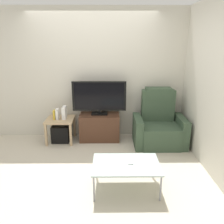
{
  "coord_description": "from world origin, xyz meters",
  "views": [
    {
      "loc": [
        0.34,
        -3.54,
        1.95
      ],
      "look_at": [
        0.37,
        0.5,
        0.7
      ],
      "focal_mm": 36.65,
      "sensor_mm": 36.0,
      "label": 1
    }
  ],
  "objects_px": {
    "book_middle": "(57,114)",
    "coffee_table": "(126,165)",
    "recliner_armchair": "(159,125)",
    "tv_stand": "(100,127)",
    "book_leftmost": "(55,115)",
    "game_console": "(64,113)",
    "side_table": "(60,122)",
    "subwoofer_box": "(61,133)",
    "television": "(99,97)",
    "cell_phone": "(130,161)"
  },
  "relations": [
    {
      "from": "tv_stand",
      "to": "side_table",
      "type": "relative_size",
      "value": 1.48
    },
    {
      "from": "side_table",
      "to": "book_leftmost",
      "type": "height_order",
      "value": "book_leftmost"
    },
    {
      "from": "television",
      "to": "cell_phone",
      "type": "xyz_separation_m",
      "value": [
        0.49,
        -1.64,
        -0.51
      ]
    },
    {
      "from": "book_leftmost",
      "to": "book_middle",
      "type": "height_order",
      "value": "book_middle"
    },
    {
      "from": "television",
      "to": "cell_phone",
      "type": "distance_m",
      "value": 1.78
    },
    {
      "from": "side_table",
      "to": "coffee_table",
      "type": "relative_size",
      "value": 0.6
    },
    {
      "from": "recliner_armchair",
      "to": "book_leftmost",
      "type": "bearing_deg",
      "value": -173.53
    },
    {
      "from": "book_leftmost",
      "to": "game_console",
      "type": "bearing_deg",
      "value": 8.97
    },
    {
      "from": "tv_stand",
      "to": "cell_phone",
      "type": "relative_size",
      "value": 5.33
    },
    {
      "from": "subwoofer_box",
      "to": "game_console",
      "type": "relative_size",
      "value": 1.39
    },
    {
      "from": "recliner_armchair",
      "to": "book_middle",
      "type": "distance_m",
      "value": 2.01
    },
    {
      "from": "coffee_table",
      "to": "cell_phone",
      "type": "distance_m",
      "value": 0.09
    },
    {
      "from": "recliner_armchair",
      "to": "side_table",
      "type": "xyz_separation_m",
      "value": [
        -1.95,
        0.13,
        0.03
      ]
    },
    {
      "from": "recliner_armchair",
      "to": "side_table",
      "type": "bearing_deg",
      "value": -174.27
    },
    {
      "from": "book_leftmost",
      "to": "book_middle",
      "type": "bearing_deg",
      "value": 0.0
    },
    {
      "from": "tv_stand",
      "to": "side_table",
      "type": "bearing_deg",
      "value": -175.04
    },
    {
      "from": "recliner_armchair",
      "to": "coffee_table",
      "type": "distance_m",
      "value": 1.65
    },
    {
      "from": "book_leftmost",
      "to": "coffee_table",
      "type": "bearing_deg",
      "value": -50.37
    },
    {
      "from": "game_console",
      "to": "cell_phone",
      "type": "bearing_deg",
      "value": -52.86
    },
    {
      "from": "subwoofer_box",
      "to": "television",
      "type": "bearing_deg",
      "value": 6.32
    },
    {
      "from": "side_table",
      "to": "book_middle",
      "type": "bearing_deg",
      "value": -154.83
    },
    {
      "from": "recliner_armchair",
      "to": "side_table",
      "type": "relative_size",
      "value": 2.0
    },
    {
      "from": "tv_stand",
      "to": "coffee_table",
      "type": "bearing_deg",
      "value": -75.66
    },
    {
      "from": "book_middle",
      "to": "side_table",
      "type": "bearing_deg",
      "value": 25.17
    },
    {
      "from": "recliner_armchair",
      "to": "book_middle",
      "type": "bearing_deg",
      "value": -173.62
    },
    {
      "from": "recliner_armchair",
      "to": "subwoofer_box",
      "type": "bearing_deg",
      "value": -174.27
    },
    {
      "from": "book_leftmost",
      "to": "coffee_table",
      "type": "distance_m",
      "value": 2.07
    },
    {
      "from": "recliner_armchair",
      "to": "cell_phone",
      "type": "bearing_deg",
      "value": -106.08
    },
    {
      "from": "game_console",
      "to": "subwoofer_box",
      "type": "bearing_deg",
      "value": -173.66
    },
    {
      "from": "recliner_armchair",
      "to": "coffee_table",
      "type": "height_order",
      "value": "recliner_armchair"
    },
    {
      "from": "coffee_table",
      "to": "game_console",
      "type": "bearing_deg",
      "value": 124.8
    },
    {
      "from": "book_middle",
      "to": "coffee_table",
      "type": "distance_m",
      "value": 2.03
    },
    {
      "from": "subwoofer_box",
      "to": "book_leftmost",
      "type": "distance_m",
      "value": 0.41
    },
    {
      "from": "television",
      "to": "coffee_table",
      "type": "height_order",
      "value": "television"
    },
    {
      "from": "coffee_table",
      "to": "cell_phone",
      "type": "height_order",
      "value": "cell_phone"
    },
    {
      "from": "side_table",
      "to": "book_leftmost",
      "type": "relative_size",
      "value": 2.99
    },
    {
      "from": "game_console",
      "to": "coffee_table",
      "type": "relative_size",
      "value": 0.27
    },
    {
      "from": "recliner_armchair",
      "to": "coffee_table",
      "type": "bearing_deg",
      "value": -107.27
    },
    {
      "from": "book_leftmost",
      "to": "cell_phone",
      "type": "xyz_separation_m",
      "value": [
        1.37,
        -1.53,
        -0.18
      ]
    },
    {
      "from": "television",
      "to": "side_table",
      "type": "bearing_deg",
      "value": -173.68
    },
    {
      "from": "subwoofer_box",
      "to": "game_console",
      "type": "height_order",
      "value": "game_console"
    },
    {
      "from": "television",
      "to": "recliner_armchair",
      "type": "height_order",
      "value": "television"
    },
    {
      "from": "subwoofer_box",
      "to": "coffee_table",
      "type": "relative_size",
      "value": 0.38
    },
    {
      "from": "book_middle",
      "to": "cell_phone",
      "type": "distance_m",
      "value": 2.03
    },
    {
      "from": "book_middle",
      "to": "cell_phone",
      "type": "bearing_deg",
      "value": -49.35
    },
    {
      "from": "book_middle",
      "to": "coffee_table",
      "type": "height_order",
      "value": "book_middle"
    },
    {
      "from": "game_console",
      "to": "cell_phone",
      "type": "distance_m",
      "value": 1.97
    },
    {
      "from": "tv_stand",
      "to": "recliner_armchair",
      "type": "bearing_deg",
      "value": -9.65
    },
    {
      "from": "subwoofer_box",
      "to": "coffee_table",
      "type": "bearing_deg",
      "value": -52.93
    },
    {
      "from": "television",
      "to": "tv_stand",
      "type": "bearing_deg",
      "value": -90.0
    }
  ]
}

